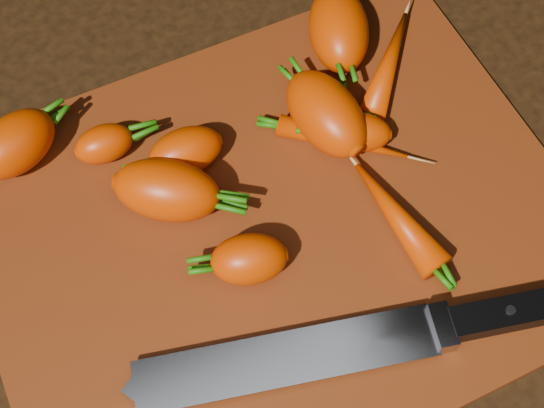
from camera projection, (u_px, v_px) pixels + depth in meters
name	position (u px, v px, depth m)	size (l,w,h in m)	color
ground	(277.00, 232.00, 0.66)	(2.00, 2.00, 0.01)	black
cutting_board	(277.00, 226.00, 0.65)	(0.50, 0.40, 0.01)	#582109
carrot_0	(15.00, 144.00, 0.65)	(0.08, 0.05, 0.05)	#C53400
carrot_1	(249.00, 259.00, 0.61)	(0.06, 0.04, 0.04)	#C53400
carrot_2	(167.00, 190.00, 0.63)	(0.09, 0.05, 0.05)	#C53400
carrot_3	(326.00, 114.00, 0.66)	(0.10, 0.06, 0.06)	#C53400
carrot_4	(185.00, 151.00, 0.66)	(0.07, 0.04, 0.04)	#C53400
carrot_5	(104.00, 144.00, 0.66)	(0.05, 0.03, 0.03)	#C53400
carrot_6	(357.00, 132.00, 0.67)	(0.06, 0.04, 0.04)	#C53400
carrot_7	(389.00, 63.00, 0.71)	(0.13, 0.03, 0.03)	#C53400
carrot_8	(343.00, 141.00, 0.67)	(0.12, 0.02, 0.02)	#C53400
carrot_9	(396.00, 215.00, 0.63)	(0.11, 0.03, 0.03)	#C53400
carrot_10	(339.00, 29.00, 0.71)	(0.10, 0.06, 0.06)	#C53400
knife	(316.00, 353.00, 0.58)	(0.38, 0.12, 0.02)	gray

